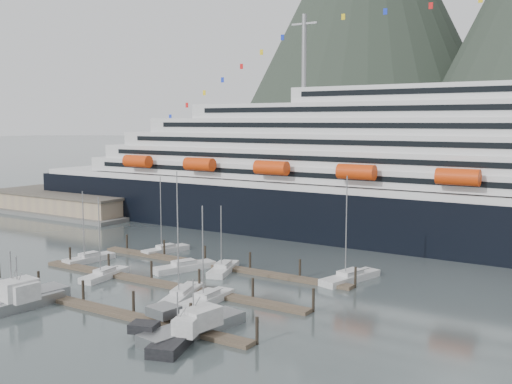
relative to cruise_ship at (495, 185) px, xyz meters
The scene contains 18 objects.
ground 63.76m from the cruise_ship, 118.66° to the right, with size 1600.00×1600.00×0.00m, color #4F5D5D.
cruise_ship is the anchor object (origin of this frame).
warehouse 103.31m from the cruise_ship, behind, with size 46.00×20.00×5.80m.
dock_near 74.63m from the cruise_ship, 118.31° to the right, with size 48.18×2.28×3.20m.
dock_mid 63.65m from the cruise_ship, 123.96° to the right, with size 48.18×2.28×3.20m.
dock_far 53.59m from the cruise_ship, 131.95° to the right, with size 48.18×2.28×3.20m.
sailboat_a 73.81m from the cruise_ship, 139.38° to the right, with size 3.72×9.18×12.53m.
sailboat_b 58.82m from the cruise_ship, 131.24° to the right, with size 6.25×10.70×16.37m.
sailboat_c 70.96m from the cruise_ship, 130.15° to the right, with size 3.62×9.26×12.90m.
sailboat_d 63.35m from the cruise_ship, 117.13° to the right, with size 5.78×11.00×13.44m.
sailboat_e 61.50m from the cruise_ship, 144.64° to the right, with size 4.35×9.42×14.27m.
sailboat_f 53.29m from the cruise_ship, 128.06° to the right, with size 5.41×9.50×11.16m.
sailboat_g 39.09m from the cruise_ship, 110.55° to the right, with size 5.52×11.57×16.30m.
sailboat_h 61.31m from the cruise_ship, 113.92° to the right, with size 2.98×9.17×13.41m.
trawler_a 83.62m from the cruise_ship, 122.48° to the right, with size 10.78×14.87×8.03m.
trawler_b 82.99m from the cruise_ship, 121.76° to the right, with size 8.92×11.69×7.42m.
trawler_c 68.61m from the cruise_ship, 106.14° to the right, with size 9.90×13.88×6.89m.
trawler_d 71.47m from the cruise_ship, 105.19° to the right, with size 8.60×10.79×6.11m.
Camera 1 is at (52.15, -60.56, 23.65)m, focal length 42.00 mm.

